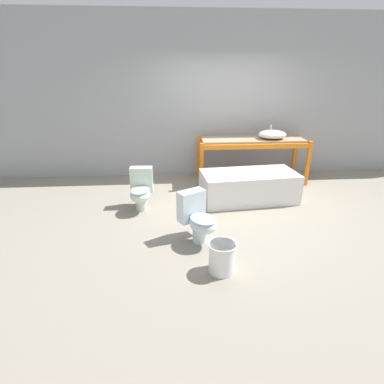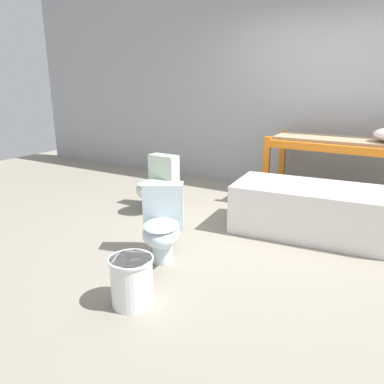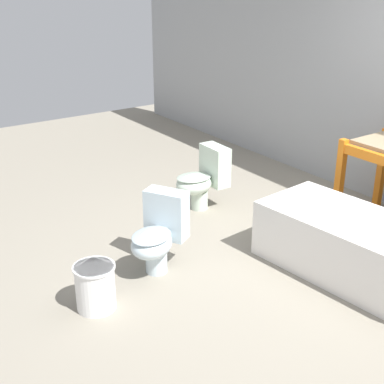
# 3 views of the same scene
# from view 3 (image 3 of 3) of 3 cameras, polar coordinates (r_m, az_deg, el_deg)

# --- Properties ---
(ground_plane) EXTENTS (12.00, 12.00, 0.00)m
(ground_plane) POSITION_cam_3_polar(r_m,az_deg,el_deg) (4.74, 12.06, -8.04)
(ground_plane) COLOR gray
(bathtub_main) EXTENTS (1.69, 0.91, 0.51)m
(bathtub_main) POSITION_cam_3_polar(r_m,az_deg,el_deg) (4.63, 17.09, -5.25)
(bathtub_main) COLOR white
(bathtub_main) RESTS_ON ground_plane
(toilet_near) EXTENTS (0.37, 0.57, 0.67)m
(toilet_near) POSITION_cam_3_polar(r_m,az_deg,el_deg) (5.67, 1.18, 1.55)
(toilet_near) COLOR silver
(toilet_near) RESTS_ON ground_plane
(toilet_far) EXTENTS (0.57, 0.65, 0.67)m
(toilet_far) POSITION_cam_3_polar(r_m,az_deg,el_deg) (4.49, -3.61, -4.39)
(toilet_far) COLOR silver
(toilet_far) RESTS_ON ground_plane
(bucket_white) EXTENTS (0.32, 0.32, 0.36)m
(bucket_white) POSITION_cam_3_polar(r_m,az_deg,el_deg) (4.13, -10.27, -9.85)
(bucket_white) COLOR white
(bucket_white) RESTS_ON ground_plane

